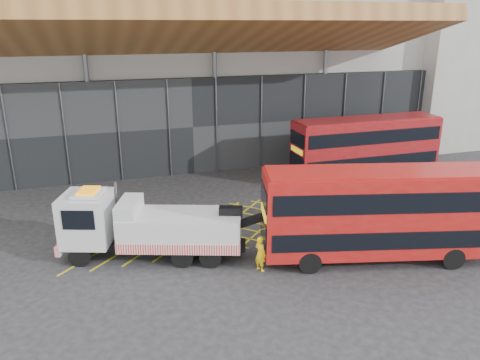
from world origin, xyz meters
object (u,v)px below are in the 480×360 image
object	(u,v)px
bus_towed	(381,211)
worker	(260,254)
bus_second	(366,145)
recovery_truck	(145,226)

from	to	relation	value
bus_towed	worker	size ratio (longest dim) A/B	6.69
bus_towed	bus_second	world-z (taller)	bus_towed
bus_towed	worker	bearing A→B (deg)	-172.40
recovery_truck	worker	xyz separation A→B (m)	(5.40, -3.28, -0.88)
bus_second	worker	bearing A→B (deg)	-138.76
bus_towed	recovery_truck	bearing A→B (deg)	175.41
recovery_truck	bus_second	size ratio (longest dim) A/B	0.91
recovery_truck	worker	bearing A→B (deg)	-12.49
bus_second	recovery_truck	bearing A→B (deg)	-155.69
recovery_truck	bus_towed	size ratio (longest dim) A/B	0.88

